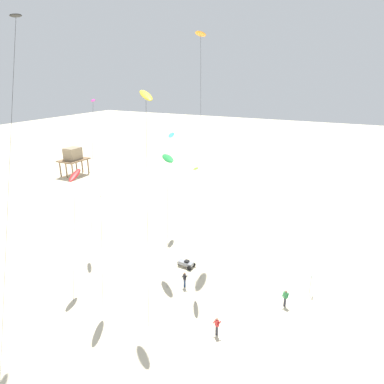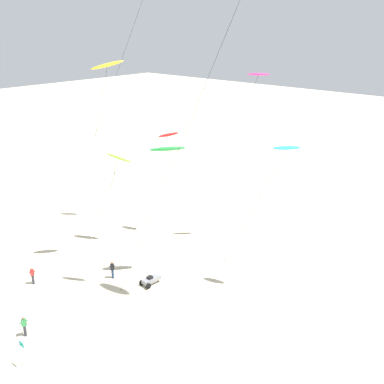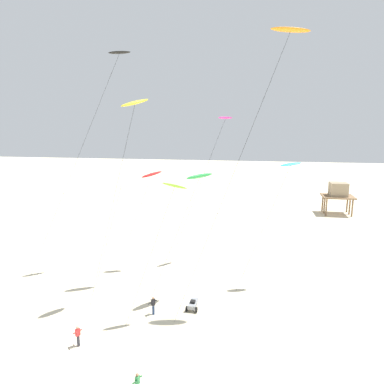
# 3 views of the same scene
# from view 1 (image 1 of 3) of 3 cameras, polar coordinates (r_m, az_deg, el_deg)

# --- Properties ---
(ground_plane) EXTENTS (260.00, 260.00, 0.00)m
(ground_plane) POSITION_cam_1_polar(r_m,az_deg,el_deg) (36.01, 12.87, -14.73)
(ground_plane) COLOR beige
(kite_green) EXTENTS (5.86, 3.66, 12.36)m
(kite_green) POSITION_cam_1_polar(r_m,az_deg,el_deg) (33.80, -4.22, 5.74)
(kite_green) COLOR green
(kite_green) RESTS_ON ground
(kite_red) EXTENTS (5.11, 2.65, 11.51)m
(kite_red) POSITION_cam_1_polar(r_m,az_deg,el_deg) (33.24, -19.60, 2.57)
(kite_red) COLOR red
(kite_red) RESTS_ON ground
(kite_lime) EXTENTS (5.00, 2.72, 12.25)m
(kite_lime) POSITION_cam_1_polar(r_m,az_deg,el_deg) (30.76, 0.67, 3.68)
(kite_lime) COLOR #8CD833
(kite_lime) RESTS_ON ground
(kite_yellow) EXTENTS (5.49, 3.45, 18.98)m
(kite_yellow) POSITION_cam_1_polar(r_m,az_deg,el_deg) (27.50, -7.98, 15.90)
(kite_yellow) COLOR yellow
(kite_yellow) RESTS_ON ground
(kite_white) EXTENTS (4.14, 2.30, 11.01)m
(kite_white) POSITION_cam_1_polar(r_m,az_deg,el_deg) (28.90, -15.49, -0.27)
(kite_white) COLOR white
(kite_white) RESTS_ON ground
(kite_black) EXTENTS (10.81, 5.77, 24.43)m
(kite_black) POSITION_cam_1_polar(r_m,az_deg,el_deg) (30.03, -28.21, 24.08)
(kite_black) COLOR black
(kite_black) RESTS_ON ground
(kite_cyan) EXTENTS (6.17, 3.16, 13.00)m
(kite_cyan) POSITION_cam_1_polar(r_m,az_deg,el_deg) (43.04, -3.59, 9.57)
(kite_cyan) COLOR #33BFE0
(kite_cyan) RESTS_ON ground
(kite_magenta) EXTENTS (7.19, 4.09, 17.47)m
(kite_magenta) POSITION_cam_1_polar(r_m,az_deg,el_deg) (40.46, -16.74, 14.38)
(kite_magenta) COLOR #D8339E
(kite_magenta) RESTS_ON ground
(kite_orange) EXTENTS (10.65, 5.22, 24.47)m
(kite_orange) POSITION_cam_1_polar(r_m,az_deg,el_deg) (39.44, 1.51, 25.34)
(kite_orange) COLOR orange
(kite_orange) RESTS_ON ground
(kite_flyer_nearest) EXTENTS (0.71, 0.72, 1.67)m
(kite_flyer_nearest) POSITION_cam_1_polar(r_m,az_deg,el_deg) (33.81, -1.29, -14.85)
(kite_flyer_nearest) COLOR navy
(kite_flyer_nearest) RESTS_ON ground
(kite_flyer_middle) EXTENTS (0.70, 0.71, 1.67)m
(kite_flyer_middle) POSITION_cam_1_polar(r_m,az_deg,el_deg) (28.83, 4.32, -22.02)
(kite_flyer_middle) COLOR #33333D
(kite_flyer_middle) RESTS_ON ground
(kite_flyer_furthest) EXTENTS (0.57, 0.59, 1.67)m
(kite_flyer_furthest) POSITION_cam_1_polar(r_m,az_deg,el_deg) (32.61, 15.82, -17.17)
(kite_flyer_furthest) COLOR #33333D
(kite_flyer_furthest) RESTS_ON ground
(stilt_house) EXTENTS (5.54, 4.29, 5.85)m
(stilt_house) POSITION_cam_1_polar(r_m,az_deg,el_deg) (73.12, -19.87, 5.92)
(stilt_house) COLOR #846647
(stilt_house) RESTS_ON ground
(beach_buggy) EXTENTS (1.06, 2.08, 0.82)m
(beach_buggy) POSITION_cam_1_polar(r_m,az_deg,el_deg) (37.15, -1.05, -12.22)
(beach_buggy) COLOR gray
(beach_buggy) RESTS_ON ground
(marker_flag) EXTENTS (0.57, 0.05, 2.10)m
(marker_flag) POSITION_cam_1_polar(r_m,az_deg,el_deg) (34.52, 19.89, -14.19)
(marker_flag) COLOR gray
(marker_flag) RESTS_ON ground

